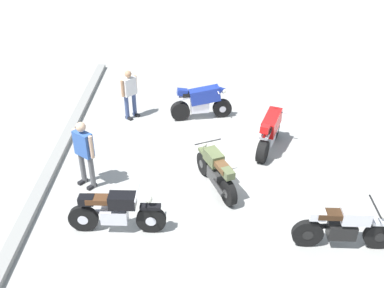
# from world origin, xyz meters

# --- Properties ---
(ground_plane) EXTENTS (40.00, 40.00, 0.00)m
(ground_plane) POSITION_xyz_m (0.00, 0.00, 0.00)
(ground_plane) COLOR #9E9E99
(curb_edge) EXTENTS (14.00, 0.30, 0.15)m
(curb_edge) POSITION_xyz_m (0.00, 4.60, 0.07)
(curb_edge) COLOR gray
(curb_edge) RESTS_ON ground
(motorcycle_blue_sportbike) EXTENTS (0.70, 1.96, 1.14)m
(motorcycle_blue_sportbike) POSITION_xyz_m (2.55, 0.61, 0.59)
(motorcycle_blue_sportbike) COLOR black
(motorcycle_blue_sportbike) RESTS_ON ground
(motorcycle_black_cruiser) EXTENTS (0.70, 2.09, 1.09)m
(motorcycle_black_cruiser) POSITION_xyz_m (-2.70, 2.52, 0.52)
(motorcycle_black_cruiser) COLOR black
(motorcycle_black_cruiser) RESTS_ON ground
(motorcycle_silver_cruiser) EXTENTS (0.70, 2.09, 1.09)m
(motorcycle_silver_cruiser) POSITION_xyz_m (-3.17, -2.16, 0.52)
(motorcycle_silver_cruiser) COLOR black
(motorcycle_silver_cruiser) RESTS_ON ground
(motorcycle_olive_vintage) EXTENTS (1.85, 0.98, 1.07)m
(motorcycle_olive_vintage) POSITION_xyz_m (-1.16, 0.34, 0.49)
(motorcycle_olive_vintage) COLOR black
(motorcycle_olive_vintage) RESTS_ON ground
(motorcycle_red_sportbike) EXTENTS (1.87, 1.01, 1.14)m
(motorcycle_red_sportbike) POSITION_xyz_m (0.68, -1.24, 0.59)
(motorcycle_red_sportbike) COLOR black
(motorcycle_red_sportbike) RESTS_ON ground
(person_in_white_shirt) EXTENTS (0.54, 0.52, 1.58)m
(person_in_white_shirt) POSITION_xyz_m (2.63, 2.87, 0.88)
(person_in_white_shirt) COLOR #384772
(person_in_white_shirt) RESTS_ON ground
(person_in_blue_shirt) EXTENTS (0.53, 0.58, 1.75)m
(person_in_blue_shirt) POSITION_xyz_m (-1.02, 3.49, 1.01)
(person_in_blue_shirt) COLOR #59595B
(person_in_blue_shirt) RESTS_ON ground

